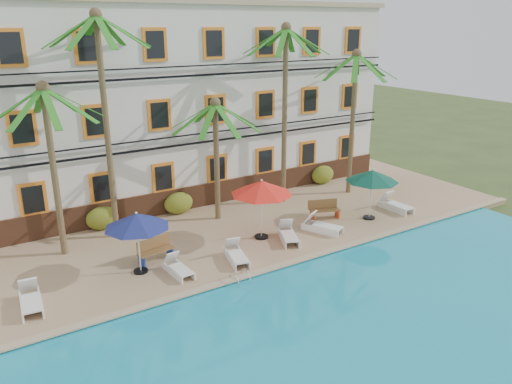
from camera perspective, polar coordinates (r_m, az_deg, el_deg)
ground at (r=20.68m, az=1.10°, el=-8.21°), size 100.00×100.00×0.00m
pool_deck at (r=24.58m, az=-5.32°, el=-3.45°), size 30.00×12.00×0.25m
swimming_pool at (r=16.11m, az=15.55°, el=-17.17°), size 26.00×12.00×0.20m
pool_coping at (r=19.89m, az=2.54°, el=-8.47°), size 30.00×0.35×0.06m
hotel_building at (r=27.62m, az=-10.44°, el=10.10°), size 25.40×6.44×10.22m
palm_a at (r=21.02m, az=-22.44°, el=4.92°), size 4.32×4.32×7.10m
palm_b at (r=21.86m, az=-16.99°, el=10.00°), size 4.32×4.32×9.71m
palm_c at (r=23.54m, az=-4.59°, el=5.88°), size 4.32×4.32×5.92m
palm_d at (r=25.63m, az=3.33°, el=11.28°), size 4.32×4.32×9.19m
palm_e at (r=27.73m, az=11.10°, el=9.96°), size 4.32×4.32×7.87m
shrub_left at (r=24.21m, az=-17.15°, el=-2.87°), size 1.50×0.90×1.10m
shrub_mid at (r=25.35m, az=-8.85°, el=-1.27°), size 1.50×0.90×1.10m
shrub_right at (r=30.03m, az=7.63°, el=1.97°), size 1.50×0.90×1.10m
umbrella_blue at (r=19.16m, az=-13.47°, el=-3.23°), size 2.49×2.49×2.49m
umbrella_red at (r=21.62m, az=0.64°, el=0.48°), size 2.75×2.75×2.75m
umbrella_green at (r=24.54m, az=13.15°, el=1.78°), size 2.55×2.55×2.55m
lounger_a at (r=18.78m, az=-24.37°, el=-11.15°), size 0.82×1.92×0.88m
lounger_b at (r=19.50m, az=-8.90°, el=-8.56°), size 0.69×1.67×0.77m
lounger_c at (r=20.27m, az=-2.28°, el=-7.16°), size 1.04×1.89×0.84m
lounger_d at (r=22.13m, az=3.70°, el=-4.86°), size 1.32×1.92×0.86m
lounger_e at (r=23.21m, az=7.50°, el=-3.81°), size 1.39×1.97×0.88m
lounger_f at (r=26.59m, az=15.60°, el=-1.39°), size 0.75×1.92×0.90m
bench_left at (r=20.63m, az=-11.49°, el=-6.46°), size 1.56×0.70×0.93m
bench_right at (r=24.74m, az=7.82°, el=-1.92°), size 1.57×0.95×0.93m
pool_ladder at (r=18.97m, az=-1.83°, el=-10.00°), size 0.54×0.74×0.74m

